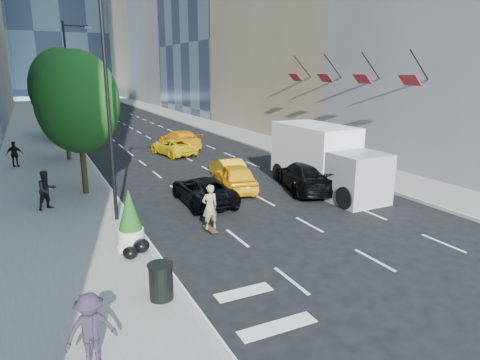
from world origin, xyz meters
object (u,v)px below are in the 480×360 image
skateboarder (210,210)px  city_bus (81,119)px  black_sedan_lincoln (203,190)px  trash_can (161,282)px  planter_shrub (130,221)px  box_truck (325,158)px  black_sedan_mercedes (305,176)px

skateboarder → city_bus: 31.50m
skateboarder → city_bus: city_bus is taller
black_sedan_lincoln → trash_can: black_sedan_lincoln is taller
trash_can → planter_shrub: 4.02m
skateboarder → trash_can: 5.77m
black_sedan_lincoln → trash_can: 9.67m
skateboarder → trash_can: bearing=50.5°
box_truck → planter_shrub: box_truck is taller
skateboarder → black_sedan_lincoln: skateboarder is taller
trash_can → planter_shrub: planter_shrub is taller
black_sedan_lincoln → city_bus: (-2.80, 27.60, 0.95)m
black_sedan_mercedes → planter_shrub: 11.46m
box_truck → black_sedan_mercedes: bearing=155.5°
black_sedan_lincoln → city_bus: size_ratio=0.42×
black_sedan_lincoln → city_bus: 27.76m
box_truck → planter_shrub: (-11.59, -3.86, -0.58)m
black_sedan_lincoln → city_bus: bearing=-82.3°
skateboarder → black_sedan_lincoln: size_ratio=0.39×
black_sedan_mercedes → planter_shrub: planter_shrub is taller
trash_can → black_sedan_lincoln: bearing=61.6°
black_sedan_mercedes → box_truck: 1.45m
black_sedan_mercedes → trash_can: 13.46m
skateboarder → black_sedan_mercedes: skateboarder is taller
city_bus → planter_shrub: bearing=-74.6°
black_sedan_mercedes → trash_can: (-10.62, -8.27, -0.16)m
box_truck → planter_shrub: 12.23m
box_truck → trash_can: 14.05m
black_sedan_mercedes → skateboarder: bearing=43.8°
black_sedan_mercedes → city_bus: (-8.82, 27.84, 0.81)m
city_bus → planter_shrub: (-1.80, -32.12, -0.40)m
skateboarder → box_truck: bearing=-162.0°
black_sedan_mercedes → planter_shrub: bearing=39.2°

